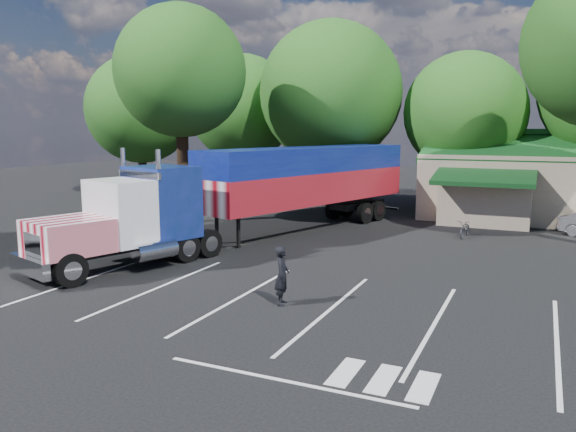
% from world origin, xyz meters
% --- Properties ---
extents(ground, '(120.00, 120.00, 0.00)m').
position_xyz_m(ground, '(0.00, 0.00, 0.00)').
color(ground, black).
rests_on(ground, ground).
extents(tree_row_a, '(9.00, 9.00, 11.68)m').
position_xyz_m(tree_row_a, '(-22.00, 16.50, 7.16)').
color(tree_row_a, black).
rests_on(tree_row_a, ground).
extents(tree_row_b, '(8.40, 8.40, 11.35)m').
position_xyz_m(tree_row_b, '(-13.00, 17.80, 7.13)').
color(tree_row_b, black).
rests_on(tree_row_b, ground).
extents(tree_row_c, '(10.00, 10.00, 13.05)m').
position_xyz_m(tree_row_c, '(-5.00, 16.20, 8.04)').
color(tree_row_c, black).
rests_on(tree_row_c, ground).
extents(tree_row_d, '(8.00, 8.00, 10.60)m').
position_xyz_m(tree_row_d, '(4.00, 17.50, 6.58)').
color(tree_row_d, black).
rests_on(tree_row_d, ground).
extents(tree_near_left, '(7.60, 7.60, 12.65)m').
position_xyz_m(tree_near_left, '(-10.50, 6.00, 8.81)').
color(tree_near_left, black).
rests_on(tree_near_left, ground).
extents(semi_truck, '(9.66, 22.57, 4.78)m').
position_xyz_m(semi_truck, '(-3.69, 3.95, 2.70)').
color(semi_truck, black).
rests_on(semi_truck, ground).
extents(woman, '(0.63, 0.79, 1.90)m').
position_xyz_m(woman, '(1.60, -6.00, 0.95)').
color(woman, black).
rests_on(woman, ground).
extents(bicycle, '(0.78, 1.78, 0.91)m').
position_xyz_m(bicycle, '(5.50, 8.00, 0.45)').
color(bicycle, black).
rests_on(bicycle, ground).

